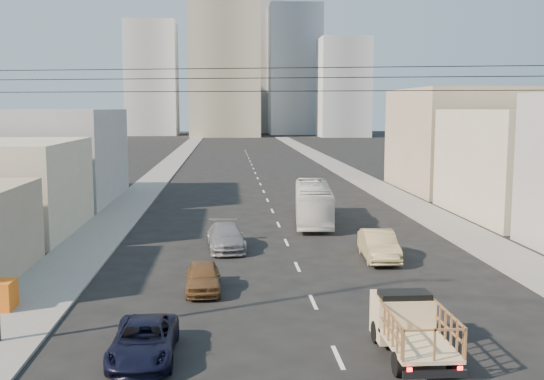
{
  "coord_description": "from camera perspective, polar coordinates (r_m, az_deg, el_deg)",
  "views": [
    {
      "loc": [
        -3.56,
        -17.68,
        8.07
      ],
      "look_at": [
        -1.03,
        17.84,
        3.5
      ],
      "focal_mm": 42.0,
      "sensor_mm": 36.0,
      "label": 1
    }
  ],
  "objects": [
    {
      "name": "navy_pickup",
      "position": [
        21.52,
        -11.42,
        -13.12
      ],
      "size": [
        2.06,
        4.42,
        1.22
      ],
      "primitive_type": "imported",
      "rotation": [
        0.0,
        0.0,
        0.01
      ],
      "color": "black",
      "rests_on": "ground"
    },
    {
      "name": "bldg_right_mid",
      "position": [
        51.34,
        22.66,
        2.2
      ],
      "size": [
        11.0,
        14.0,
        8.0
      ],
      "primitive_type": "cube",
      "color": "#B7AD93",
      "rests_on": "ground"
    },
    {
      "name": "midrise_east",
      "position": [
        185.84,
        6.42,
        9.1
      ],
      "size": [
        14.0,
        14.0,
        28.0
      ],
      "primitive_type": "cube",
      "color": "#979A9F",
      "rests_on": "ground"
    },
    {
      "name": "midrise_back",
      "position": [
        218.34,
        -1.58,
        10.97
      ],
      "size": [
        18.0,
        18.0,
        44.0
      ],
      "primitive_type": "cube",
      "color": "gray",
      "rests_on": "ground"
    },
    {
      "name": "overhead_wires",
      "position": [
        19.53,
        6.54,
        9.89
      ],
      "size": [
        23.01,
        5.02,
        0.72
      ],
      "color": "black",
      "rests_on": "ground"
    },
    {
      "name": "midrise_nw",
      "position": [
        199.15,
        -10.69,
        9.76
      ],
      "size": [
        15.0,
        15.0,
        34.0
      ],
      "primitive_type": "cube",
      "color": "#979A9F",
      "rests_on": "ground"
    },
    {
      "name": "high_rise_tower",
      "position": [
        188.96,
        -4.3,
        13.96
      ],
      "size": [
        20.0,
        20.0,
        60.0
      ],
      "primitive_type": "cube",
      "color": "gray",
      "rests_on": "ground"
    },
    {
      "name": "sidewalk_left",
      "position": [
        88.43,
        -9.37,
        2.02
      ],
      "size": [
        3.5,
        180.0,
        0.12
      ],
      "primitive_type": "cube",
      "color": "slate",
      "rests_on": "ground"
    },
    {
      "name": "flatbed_pickup",
      "position": [
        21.75,
        12.37,
        -11.57
      ],
      "size": [
        1.95,
        4.41,
        1.9
      ],
      "color": "#D3BA8D",
      "rests_on": "ground"
    },
    {
      "name": "midrise_ne",
      "position": [
        204.18,
        2.03,
        10.66
      ],
      "size": [
        16.0,
        16.0,
        40.0
      ],
      "primitive_type": "cube",
      "color": "#979A9F",
      "rests_on": "ground"
    },
    {
      "name": "city_bus",
      "position": [
        45.31,
        3.7,
        -1.14
      ],
      "size": [
        3.4,
        10.4,
        2.84
      ],
      "primitive_type": "imported",
      "rotation": [
        0.0,
        0.0,
        -0.1
      ],
      "color": "silver",
      "rests_on": "ground"
    },
    {
      "name": "sedan_brown",
      "position": [
        28.64,
        -6.21,
        -7.75
      ],
      "size": [
        1.67,
        3.86,
        1.3
      ],
      "primitive_type": "imported",
      "rotation": [
        0.0,
        0.0,
        0.04
      ],
      "color": "brown",
      "rests_on": "ground"
    },
    {
      "name": "bldg_left_far",
      "position": [
        59.02,
        -19.75,
        2.93
      ],
      "size": [
        12.0,
        16.0,
        8.0
      ],
      "primitive_type": "cube",
      "color": "gray",
      "rests_on": "ground"
    },
    {
      "name": "sidewalk_right",
      "position": [
        89.37,
        5.81,
        2.13
      ],
      "size": [
        3.5,
        180.0,
        0.12
      ],
      "primitive_type": "cube",
      "color": "slate",
      "rests_on": "ground"
    },
    {
      "name": "bldg_right_far",
      "position": [
        66.1,
        16.87,
        4.34
      ],
      "size": [
        12.0,
        16.0,
        10.0
      ],
      "primitive_type": "cube",
      "color": "gray",
      "rests_on": "ground"
    },
    {
      "name": "lane_dashes",
      "position": [
        71.23,
        -1.18,
        0.81
      ],
      "size": [
        0.15,
        104.0,
        0.01
      ],
      "color": "silver",
      "rests_on": "ground"
    },
    {
      "name": "sedan_tan",
      "position": [
        34.71,
        9.56,
        -4.92
      ],
      "size": [
        1.9,
        4.8,
        1.55
      ],
      "primitive_type": "imported",
      "rotation": [
        0.0,
        0.0,
        -0.05
      ],
      "color": "tan",
      "rests_on": "ground"
    },
    {
      "name": "sedan_grey",
      "position": [
        36.82,
        -4.16,
        -4.22
      ],
      "size": [
        2.4,
        5.12,
        1.45
      ],
      "primitive_type": "imported",
      "rotation": [
        0.0,
        0.0,
        0.08
      ],
      "color": "slate",
      "rests_on": "ground"
    }
  ]
}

